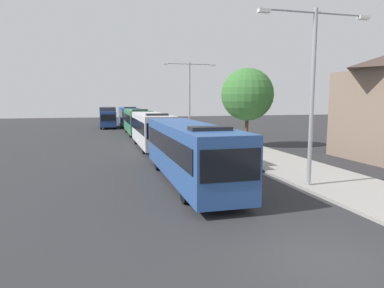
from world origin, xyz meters
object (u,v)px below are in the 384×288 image
streetlamp_near (313,80)px  bus_lead (189,150)px  bus_fourth_in_line (128,116)px  box_truck_oncoming (108,117)px  bus_second_in_line (151,129)px  white_suv (232,151)px  streetlamp_mid (189,91)px  roadside_tree (247,95)px  bus_middle (137,121)px

streetlamp_near → bus_lead: bearing=152.3°
bus_fourth_in_line → box_truck_oncoming: bearing=-151.1°
bus_second_in_line → white_suv: bearing=-70.4°
white_suv → streetlamp_mid: streetlamp_mid is taller
white_suv → bus_lead: bearing=-139.3°
box_truck_oncoming → streetlamp_mid: 19.14m
streetlamp_near → bus_fourth_in_line: bearing=97.3°
box_truck_oncoming → streetlamp_mid: (8.70, -16.67, 3.55)m
streetlamp_mid → roadside_tree: size_ratio=1.19×
bus_fourth_in_line → roadside_tree: (8.47, -27.53, 3.09)m
bus_lead → streetlamp_near: (5.40, -2.83, 3.59)m
bus_fourth_in_line → box_truck_oncoming: (-3.30, -1.82, 0.01)m
bus_lead → streetlamp_near: size_ratio=1.47×
bus_lead → white_suv: 4.93m
bus_second_in_line → bus_fourth_in_line: same height
bus_middle → box_truck_oncoming: 11.86m
bus_fourth_in_line → white_suv: (3.70, -36.10, -0.66)m
bus_lead → roadside_tree: bearing=54.2°
bus_fourth_in_line → white_suv: 36.29m
bus_fourth_in_line → streetlamp_near: (5.40, -42.11, 3.59)m
bus_second_in_line → streetlamp_mid: size_ratio=1.32×
bus_fourth_in_line → streetlamp_near: size_ratio=1.32×
streetlamp_near → streetlamp_mid: (0.00, 23.62, -0.03)m
streetlamp_near → streetlamp_mid: streetlamp_near is taller
bus_lead → white_suv: size_ratio=2.65×
box_truck_oncoming → streetlamp_near: bearing=-77.8°
bus_lead → box_truck_oncoming: size_ratio=1.68×
bus_fourth_in_line → roadside_tree: size_ratio=1.58×
bus_lead → streetlamp_near: streetlamp_near is taller
bus_middle → streetlamp_near: bearing=-79.4°
bus_fourth_in_line → box_truck_oncoming: bus_fourth_in_line is taller
bus_middle → bus_fourth_in_line: bearing=90.0°
streetlamp_near → roadside_tree: size_ratio=1.20×
bus_second_in_line → bus_fourth_in_line: size_ratio=0.99×
bus_second_in_line → streetlamp_mid: streetlamp_mid is taller
box_truck_oncoming → bus_second_in_line: bearing=-82.1°
roadside_tree → bus_lead: bearing=-125.8°
bus_lead → box_truck_oncoming: bus_lead is taller
bus_middle → roadside_tree: roadside_tree is taller
bus_second_in_line → box_truck_oncoming: size_ratio=1.49×
roadside_tree → bus_second_in_line: bearing=168.0°
bus_lead → roadside_tree: roadside_tree is taller
streetlamp_mid → box_truck_oncoming: bearing=117.6°
bus_lead → streetlamp_mid: (5.40, 20.79, 3.56)m
streetlamp_near → streetlamp_mid: 23.62m
bus_lead → roadside_tree: size_ratio=1.76×
bus_middle → bus_fourth_in_line: (0.00, 13.22, 0.00)m
streetlamp_near → roadside_tree: streetlamp_near is taller
box_truck_oncoming → streetlamp_near: (8.70, -40.29, 3.57)m
bus_middle → streetlamp_mid: 8.34m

